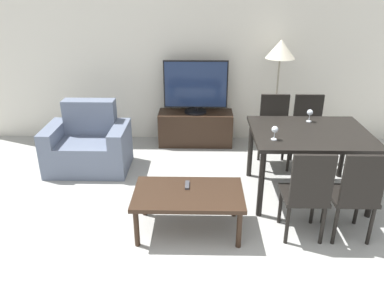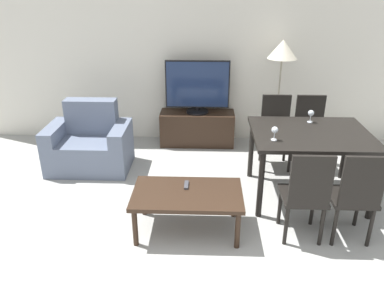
# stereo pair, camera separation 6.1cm
# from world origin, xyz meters

# --- Properties ---
(wall_back) EXTENTS (7.00, 0.06, 2.70)m
(wall_back) POSITION_xyz_m (0.00, 3.53, 1.35)
(wall_back) COLOR silver
(wall_back) RESTS_ON ground_plane
(armchair) EXTENTS (1.03, 0.68, 0.86)m
(armchair) POSITION_xyz_m (-1.46, 2.45, 0.30)
(armchair) COLOR slate
(armchair) RESTS_ON ground_plane
(tv_stand) EXTENTS (1.08, 0.40, 0.50)m
(tv_stand) POSITION_xyz_m (-0.08, 3.26, 0.25)
(tv_stand) COLOR black
(tv_stand) RESTS_ON ground_plane
(tv) EXTENTS (0.91, 0.32, 0.76)m
(tv) POSITION_xyz_m (-0.08, 3.26, 0.87)
(tv) COLOR black
(tv) RESTS_ON tv_stand
(coffee_table) EXTENTS (1.05, 0.62, 0.42)m
(coffee_table) POSITION_xyz_m (-0.13, 1.12, 0.38)
(coffee_table) COLOR black
(coffee_table) RESTS_ON ground_plane
(dining_table) EXTENTS (1.26, 1.00, 0.78)m
(dining_table) POSITION_xyz_m (1.17, 1.82, 0.69)
(dining_table) COLOR black
(dining_table) RESTS_ON ground_plane
(dining_chair_near) EXTENTS (0.40, 0.40, 0.93)m
(dining_chair_near) POSITION_xyz_m (0.95, 1.01, 0.51)
(dining_chair_near) COLOR black
(dining_chair_near) RESTS_ON ground_plane
(dining_chair_far) EXTENTS (0.40, 0.40, 0.93)m
(dining_chair_far) POSITION_xyz_m (1.39, 2.63, 0.51)
(dining_chair_far) COLOR black
(dining_chair_far) RESTS_ON ground_plane
(dining_chair_near_right) EXTENTS (0.40, 0.40, 0.93)m
(dining_chair_near_right) POSITION_xyz_m (1.39, 1.01, 0.51)
(dining_chair_near_right) COLOR black
(dining_chair_near_right) RESTS_ON ground_plane
(dining_chair_far_left) EXTENTS (0.40, 0.40, 0.93)m
(dining_chair_far_left) POSITION_xyz_m (0.95, 2.63, 0.51)
(dining_chair_far_left) COLOR black
(dining_chair_far_left) RESTS_ON ground_plane
(floor_lamp) EXTENTS (0.39, 0.39, 1.56)m
(floor_lamp) POSITION_xyz_m (1.05, 3.13, 1.37)
(floor_lamp) COLOR gray
(floor_lamp) RESTS_ON ground_plane
(remote_primary) EXTENTS (0.04, 0.15, 0.02)m
(remote_primary) POSITION_xyz_m (-0.14, 1.24, 0.43)
(remote_primary) COLOR #38383D
(remote_primary) RESTS_ON coffee_table
(wine_glass_left) EXTENTS (0.07, 0.07, 0.15)m
(wine_glass_left) POSITION_xyz_m (1.23, 2.13, 0.88)
(wine_glass_left) COLOR silver
(wine_glass_left) RESTS_ON dining_table
(wine_glass_center) EXTENTS (0.07, 0.07, 0.15)m
(wine_glass_center) POSITION_xyz_m (0.73, 1.59, 0.88)
(wine_glass_center) COLOR silver
(wine_glass_center) RESTS_ON dining_table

